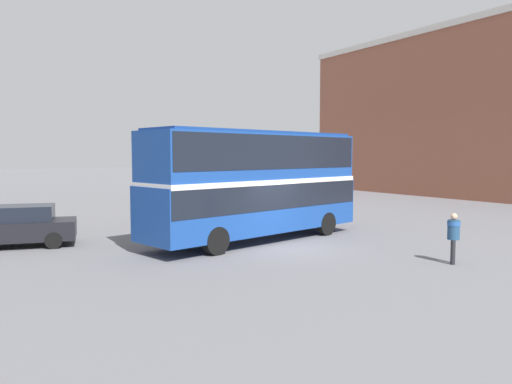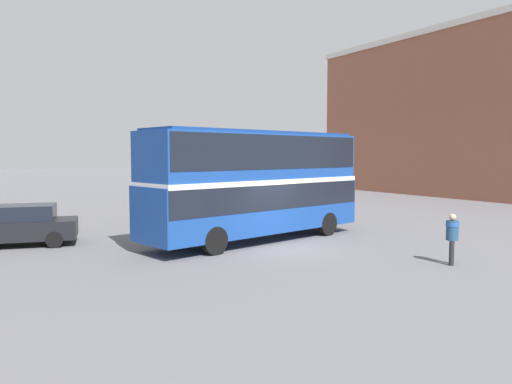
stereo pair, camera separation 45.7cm
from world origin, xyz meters
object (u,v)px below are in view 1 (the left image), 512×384
Objects in this scene: double_decker_bus at (256,179)px; parked_car_kerb_near at (266,194)px; parked_car_side_street at (21,226)px; pedestrian_foreground at (454,233)px.

double_decker_bus is 2.23× the size of parked_car_kerb_near.
double_decker_bus is at bearing 170.24° from parked_car_side_street.
pedestrian_foreground is at bearing 151.10° from parked_car_side_street.
double_decker_bus is at bearing -136.55° from parked_car_kerb_near.
parked_car_kerb_near is at bearing -139.95° from parked_car_side_street.
parked_car_side_street is at bearing 143.99° from double_decker_bus.
double_decker_bus reaches higher than pedestrian_foreground.
parked_car_side_street is (-16.47, -8.13, 0.02)m from parked_car_kerb_near.
parked_car_kerb_near is 18.37m from parked_car_side_street.
parked_car_side_street is (-8.42, 3.67, -1.78)m from double_decker_bus.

